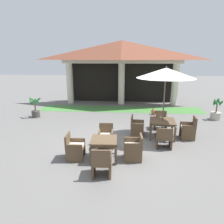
{
  "coord_description": "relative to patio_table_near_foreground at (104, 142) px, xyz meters",
  "views": [
    {
      "loc": [
        0.4,
        -6.93,
        3.28
      ],
      "look_at": [
        -0.15,
        0.42,
        1.25
      ],
      "focal_mm": 32.21,
      "sensor_mm": 36.0,
      "label": 1
    }
  ],
  "objects": [
    {
      "name": "potted_palm_right_edge",
      "position": [
        5.52,
        4.76,
        -0.27
      ],
      "size": [
        0.53,
        0.52,
        1.22
      ],
      "color": "#B2AD9E",
      "rests_on": "ground"
    },
    {
      "name": "patio_table_near_foreground",
      "position": [
        0.0,
        0.0,
        0.0
      ],
      "size": [
        0.88,
        0.88,
        0.7
      ],
      "rotation": [
        0.0,
        0.0,
        0.04
      ],
      "color": "brown",
      "rests_on": "ground"
    },
    {
      "name": "patio_umbrella_mid_left",
      "position": [
        2.22,
        2.07,
        2.05
      ],
      "size": [
        2.29,
        2.29,
        2.94
      ],
      "color": "#2D2D2D",
      "rests_on": "ground"
    },
    {
      "name": "patio_chair_near_foreground_west",
      "position": [
        -0.98,
        -0.04,
        -0.2
      ],
      "size": [
        0.58,
        0.61,
        0.86
      ],
      "rotation": [
        0.0,
        0.0,
        -1.53
      ],
      "color": "brown",
      "rests_on": "ground"
    },
    {
      "name": "lawn_strip",
      "position": [
        0.32,
        6.58,
        -0.59
      ],
      "size": [
        10.4,
        1.64,
        0.01
      ],
      "primitive_type": "cube",
      "color": "#47843D",
      "rests_on": "ground"
    },
    {
      "name": "potted_palm_left_edge",
      "position": [
        -4.36,
        4.47,
        -0.22
      ],
      "size": [
        0.67,
        0.68,
        1.18
      ],
      "color": "#47423D",
      "rests_on": "ground"
    },
    {
      "name": "patio_chair_near_foreground_north",
      "position": [
        -0.04,
        0.98,
        -0.21
      ],
      "size": [
        0.57,
        0.6,
        0.85
      ],
      "rotation": [
        0.0,
        0.0,
        -3.1
      ],
      "color": "brown",
      "rests_on": "ground"
    },
    {
      "name": "patio_chair_near_foreground_east",
      "position": [
        0.97,
        0.04,
        -0.19
      ],
      "size": [
        0.6,
        0.58,
        0.84
      ],
      "rotation": [
        0.0,
        0.0,
        -4.67
      ],
      "color": "brown",
      "rests_on": "ground"
    },
    {
      "name": "patio_chair_mid_left_east",
      "position": [
        3.28,
        1.97,
        -0.18
      ],
      "size": [
        0.61,
        0.61,
        0.94
      ],
      "rotation": [
        0.0,
        0.0,
        1.48
      ],
      "color": "brown",
      "rests_on": "ground"
    },
    {
      "name": "patio_table_mid_left",
      "position": [
        2.22,
        2.07,
        0.04
      ],
      "size": [
        1.1,
        1.1,
        0.73
      ],
      "rotation": [
        0.0,
        0.0,
        -0.09
      ],
      "color": "brown",
      "rests_on": "ground"
    },
    {
      "name": "patio_chair_near_foreground_south",
      "position": [
        0.04,
        -0.98,
        -0.18
      ],
      "size": [
        0.57,
        0.57,
        0.89
      ],
      "rotation": [
        0.0,
        0.0,
        0.04
      ],
      "color": "brown",
      "rests_on": "ground"
    },
    {
      "name": "ground_plane",
      "position": [
        0.32,
        0.92,
        -0.6
      ],
      "size": [
        60.0,
        60.0,
        0.0
      ],
      "primitive_type": "plane",
      "color": "slate"
    },
    {
      "name": "patio_chair_mid_left_west",
      "position": [
        1.16,
        2.16,
        -0.2
      ],
      "size": [
        0.6,
        0.68,
        0.85
      ],
      "rotation": [
        0.0,
        0.0,
        -1.66
      ],
      "color": "brown",
      "rests_on": "ground"
    },
    {
      "name": "background_pavilion",
      "position": [
        0.32,
        8.25,
        2.74
      ],
      "size": [
        8.6,
        2.66,
        4.35
      ],
      "color": "beige",
      "rests_on": "ground"
    },
    {
      "name": "patio_chair_mid_left_north",
      "position": [
        2.31,
        3.12,
        -0.2
      ],
      "size": [
        0.63,
        0.58,
        0.81
      ],
      "rotation": [
        0.0,
        0.0,
        -3.23
      ],
      "color": "brown",
      "rests_on": "ground"
    },
    {
      "name": "patio_chair_mid_left_south",
      "position": [
        2.12,
        1.01,
        -0.2
      ],
      "size": [
        0.62,
        0.59,
        0.83
      ],
      "rotation": [
        0.0,
        0.0,
        -0.09
      ],
      "color": "brown",
      "rests_on": "ground"
    },
    {
      "name": "terracotta_urn",
      "position": [
        2.29,
        5.48,
        -0.43
      ],
      "size": [
        0.26,
        0.26,
        0.41
      ],
      "color": "#9E5633",
      "rests_on": "ground"
    }
  ]
}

